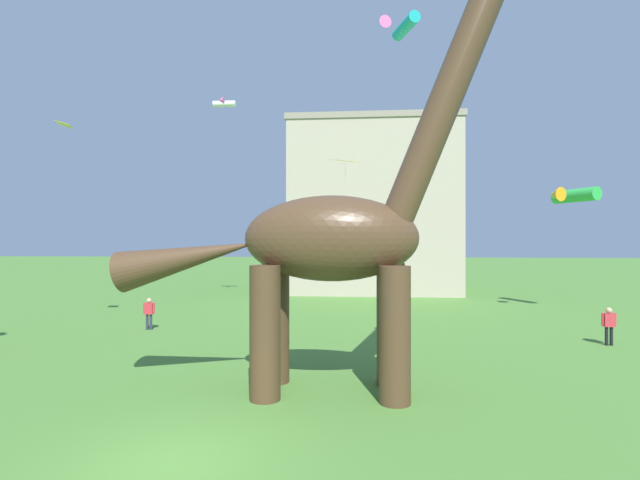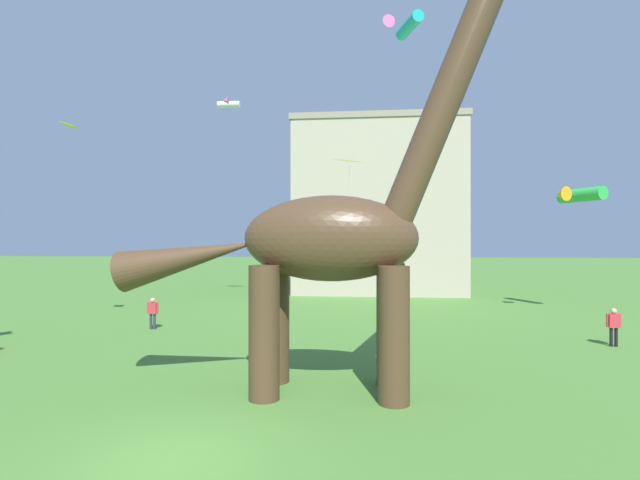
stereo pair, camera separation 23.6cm
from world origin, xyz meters
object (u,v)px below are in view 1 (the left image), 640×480
object	(u,v)px
kite_near_low	(64,125)
dinosaur_sculpture	(329,238)
person_near_flyer	(609,322)
kite_high_right	(401,26)
person_watching_child	(149,311)
kite_far_right	(571,195)
kite_mid_right	(224,103)
kite_trailing	(345,161)

from	to	relation	value
kite_near_low	dinosaur_sculpture	bearing A→B (deg)	-30.82
dinosaur_sculpture	person_near_flyer	xyz separation A→B (m)	(11.54, 7.08, -3.56)
kite_high_right	person_watching_child	bearing A→B (deg)	-159.04
dinosaur_sculpture	kite_near_low	world-z (taller)	dinosaur_sculpture
kite_far_right	kite_mid_right	bearing A→B (deg)	172.57
kite_far_right	kite_trailing	bearing A→B (deg)	172.99
person_near_flyer	kite_near_low	xyz separation A→B (m)	(-25.21, 1.08, 9.26)
kite_trailing	kite_near_low	size ratio (longest dim) A/B	2.05
kite_high_right	person_near_flyer	bearing A→B (deg)	-39.50
person_watching_child	kite_near_low	bearing A→B (deg)	137.53
dinosaur_sculpture	kite_high_right	world-z (taller)	kite_high_right
person_watching_child	kite_trailing	size ratio (longest dim) A/B	0.73
kite_near_low	kite_far_right	world-z (taller)	kite_near_low
kite_near_low	kite_high_right	bearing A→B (deg)	18.37
kite_trailing	kite_mid_right	world-z (taller)	kite_mid_right
kite_near_low	kite_far_right	xyz separation A→B (m)	(27.65, 7.99, -2.96)
person_watching_child	kite_trailing	bearing A→B (deg)	-8.84
person_near_flyer	kite_near_low	size ratio (longest dim) A/B	1.52
person_near_flyer	kite_far_right	xyz separation A→B (m)	(2.43, 9.07, 6.30)
person_near_flyer	person_watching_child	distance (m)	21.24
kite_high_right	kite_far_right	world-z (taller)	kite_high_right
kite_trailing	kite_far_right	xyz separation A→B (m)	(14.00, -1.72, -2.61)
dinosaur_sculpture	kite_mid_right	bearing A→B (deg)	147.01
dinosaur_sculpture	kite_high_right	distance (m)	18.98
person_watching_child	kite_mid_right	bearing A→B (deg)	33.59
kite_near_low	person_watching_child	bearing A→B (deg)	9.59
kite_trailing	kite_far_right	world-z (taller)	kite_trailing
person_near_flyer	person_watching_child	bearing A→B (deg)	-82.37
kite_mid_right	kite_near_low	bearing A→B (deg)	-113.79
dinosaur_sculpture	kite_far_right	xyz separation A→B (m)	(13.97, 16.15, 2.74)
person_near_flyer	kite_mid_right	distance (m)	27.22
person_watching_child	person_near_flyer	bearing A→B (deg)	-56.82
kite_trailing	kite_high_right	world-z (taller)	kite_high_right
kite_near_low	kite_mid_right	distance (m)	12.69
kite_high_right	kite_far_right	xyz separation A→B (m)	(10.61, 2.33, -9.82)
kite_trailing	kite_high_right	size ratio (longest dim) A/B	0.83
person_watching_child	kite_mid_right	size ratio (longest dim) A/B	0.97
kite_near_low	kite_far_right	bearing A→B (deg)	16.11
person_watching_child	kite_near_low	xyz separation A→B (m)	(-4.05, -0.68, 9.28)
person_near_flyer	kite_trailing	distance (m)	18.15
person_near_flyer	kite_trailing	bearing A→B (deg)	-120.63
dinosaur_sculpture	person_near_flyer	distance (m)	14.00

